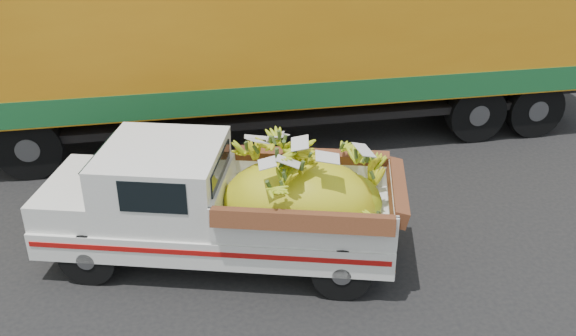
{
  "coord_description": "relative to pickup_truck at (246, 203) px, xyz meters",
  "views": [
    {
      "loc": [
        -0.37,
        -7.82,
        5.04
      ],
      "look_at": [
        0.22,
        -0.06,
        1.12
      ],
      "focal_mm": 40.0,
      "sensor_mm": 36.0,
      "label": 1
    }
  ],
  "objects": [
    {
      "name": "pickup_truck",
      "position": [
        0.0,
        0.0,
        0.0
      ],
      "size": [
        4.8,
        2.44,
        1.61
      ],
      "rotation": [
        0.0,
        0.0,
        -0.17
      ],
      "color": "black",
      "rests_on": "ground"
    },
    {
      "name": "semi_trailer",
      "position": [
        0.81,
        4.21,
        1.26
      ],
      "size": [
        12.04,
        3.86,
        3.8
      ],
      "rotation": [
        0.0,
        0.0,
        0.11
      ],
      "color": "black",
      "rests_on": "ground"
    },
    {
      "name": "curb",
      "position": [
        0.37,
        6.66,
        -0.79
      ],
      "size": [
        60.0,
        0.25,
        0.15
      ],
      "primitive_type": "cube",
      "color": "gray",
      "rests_on": "ground"
    },
    {
      "name": "sidewalk",
      "position": [
        0.37,
        8.76,
        -0.79
      ],
      "size": [
        60.0,
        4.0,
        0.14
      ],
      "primitive_type": "cube",
      "color": "gray",
      "rests_on": "ground"
    },
    {
      "name": "ground",
      "position": [
        0.37,
        0.52,
        -0.86
      ],
      "size": [
        100.0,
        100.0,
        0.0
      ],
      "primitive_type": "plane",
      "color": "black",
      "rests_on": "ground"
    }
  ]
}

